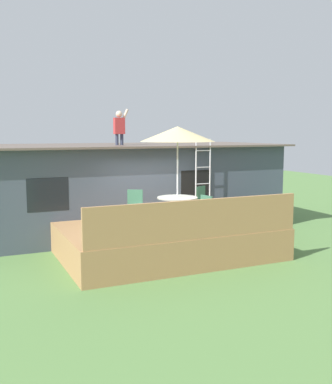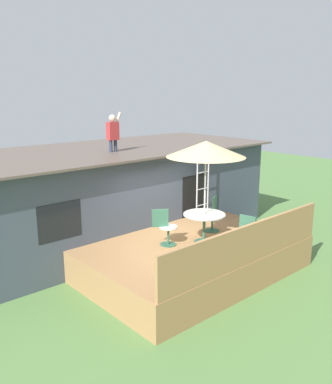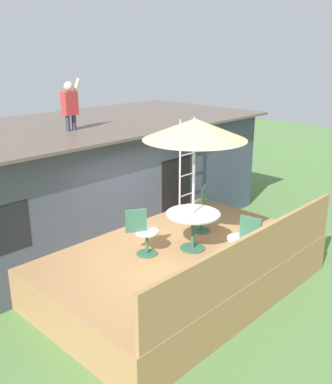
{
  "view_description": "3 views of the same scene",
  "coord_description": "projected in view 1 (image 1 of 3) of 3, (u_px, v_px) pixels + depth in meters",
  "views": [
    {
      "loc": [
        -4.77,
        -10.56,
        3.2
      ],
      "look_at": [
        0.39,
        0.92,
        1.53
      ],
      "focal_mm": 42.48,
      "sensor_mm": 36.0,
      "label": 1
    },
    {
      "loc": [
        -6.86,
        -6.72,
        4.44
      ],
      "look_at": [
        -0.01,
        0.97,
        1.92
      ],
      "focal_mm": 38.06,
      "sensor_mm": 36.0,
      "label": 2
    },
    {
      "loc": [
        -5.68,
        -5.16,
        4.51
      ],
      "look_at": [
        0.55,
        0.84,
        1.65
      ],
      "focal_mm": 40.6,
      "sensor_mm": 36.0,
      "label": 3
    }
  ],
  "objects": [
    {
      "name": "patio_chair_right",
      "position": [
        198.0,
        203.0,
        12.44
      ],
      "size": [
        0.58,
        0.44,
        0.92
      ],
      "rotation": [
        0.0,
        0.0,
        -2.63
      ],
      "color": "#33664C",
      "rests_on": "deck"
    },
    {
      "name": "deck",
      "position": [
        167.0,
        240.0,
        11.85
      ],
      "size": [
        5.39,
        3.55,
        0.8
      ],
      "primitive_type": "cube",
      "color": "#A87A4C",
      "rests_on": "ground"
    },
    {
      "name": "person_figure",
      "position": [
        120.0,
        125.0,
        14.0
      ],
      "size": [
        0.47,
        0.2,
        1.11
      ],
      "color": "#33384C",
      "rests_on": "house"
    },
    {
      "name": "step_ladder",
      "position": [
        203.0,
        176.0,
        13.66
      ],
      "size": [
        0.52,
        0.04,
        2.2
      ],
      "color": "silver",
      "rests_on": "deck"
    },
    {
      "name": "patio_chair_left",
      "position": [
        140.0,
        207.0,
        11.77
      ],
      "size": [
        0.57,
        0.45,
        0.92
      ],
      "rotation": [
        0.0,
        0.0,
        -0.55
      ],
      "color": "#33664C",
      "rests_on": "deck"
    },
    {
      "name": "patio_table",
      "position": [
        177.0,
        203.0,
        11.63
      ],
      "size": [
        1.04,
        1.04,
        0.74
      ],
      "color": "#33664C",
      "rests_on": "deck"
    },
    {
      "name": "patio_chair_near",
      "position": [
        203.0,
        214.0,
        10.79
      ],
      "size": [
        0.44,
        0.62,
        0.92
      ],
      "rotation": [
        0.0,
        0.0,
        1.75
      ],
      "color": "#33664C",
      "rests_on": "deck"
    },
    {
      "name": "ground_plane",
      "position": [
        167.0,
        255.0,
        11.91
      ],
      "size": [
        40.0,
        40.0,
        0.0
      ],
      "primitive_type": "plane",
      "color": "#567F42"
    },
    {
      "name": "deck_railing",
      "position": [
        198.0,
        220.0,
        10.18
      ],
      "size": [
        5.29,
        0.08,
        0.9
      ],
      "primitive_type": "cube",
      "color": "#A87A4C",
      "rests_on": "deck"
    },
    {
      "name": "patio_umbrella",
      "position": [
        178.0,
        134.0,
        11.4
      ],
      "size": [
        1.9,
        1.9,
        2.54
      ],
      "color": "silver",
      "rests_on": "deck"
    },
    {
      "name": "house",
      "position": [
        122.0,
        187.0,
        14.98
      ],
      "size": [
        10.5,
        4.5,
        2.8
      ],
      "color": "#424C5B",
      "rests_on": "ground"
    }
  ]
}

